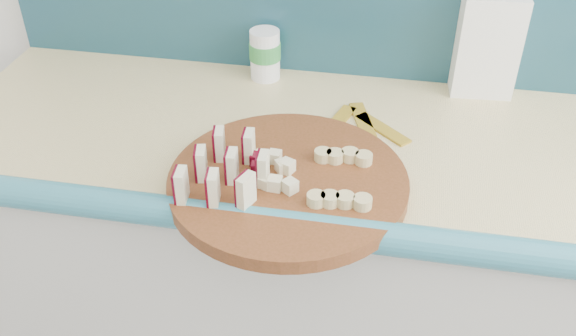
{
  "coord_description": "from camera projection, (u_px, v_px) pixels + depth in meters",
  "views": [
    {
      "loc": [
        -0.04,
        0.37,
        1.65
      ],
      "look_at": [
        -0.22,
        1.3,
        0.96
      ],
      "focal_mm": 40.0,
      "sensor_mm": 36.0,
      "label": 1
    }
  ],
  "objects": [
    {
      "name": "banana_slices",
      "position": [
        340.0,
        177.0,
        1.17
      ],
      "size": [
        0.12,
        0.17,
        0.02
      ],
      "color": "#CBB97C",
      "rests_on": "cutting_board"
    },
    {
      "name": "canister",
      "position": [
        265.0,
        54.0,
        1.52
      ],
      "size": [
        0.07,
        0.07,
        0.12
      ],
      "rotation": [
        0.0,
        0.0,
        0.32
      ],
      "color": "white",
      "rests_on": "kitchen_counter"
    },
    {
      "name": "kitchen_counter",
      "position": [
        429.0,
        300.0,
        1.58
      ],
      "size": [
        2.2,
        0.63,
        0.91
      ],
      "color": "beige",
      "rests_on": "ground"
    },
    {
      "name": "apple_chunks",
      "position": [
        273.0,
        171.0,
        1.18
      ],
      "size": [
        0.07,
        0.08,
        0.02
      ],
      "color": "#FFF3CB",
      "rests_on": "cutting_board"
    },
    {
      "name": "flour_bag",
      "position": [
        487.0,
        43.0,
        1.44
      ],
      "size": [
        0.14,
        0.11,
        0.23
      ],
      "primitive_type": "cube",
      "rotation": [
        0.0,
        0.0,
        0.07
      ],
      "color": "white",
      "rests_on": "kitchen_counter"
    },
    {
      "name": "cutting_board",
      "position": [
        288.0,
        183.0,
        1.2
      ],
      "size": [
        0.47,
        0.47,
        0.03
      ],
      "primitive_type": "cylinder",
      "rotation": [
        0.0,
        0.0,
        0.05
      ],
      "color": "#4F2C11",
      "rests_on": "kitchen_counter"
    },
    {
      "name": "banana_peel",
      "position": [
        361.0,
        124.0,
        1.38
      ],
      "size": [
        0.2,
        0.16,
        0.01
      ],
      "rotation": [
        0.0,
        0.0,
        0.13
      ],
      "color": "gold",
      "rests_on": "kitchen_counter"
    },
    {
      "name": "apple_wedges",
      "position": [
        225.0,
        168.0,
        1.16
      ],
      "size": [
        0.15,
        0.18,
        0.06
      ],
      "color": "beige",
      "rests_on": "cutting_board"
    }
  ]
}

